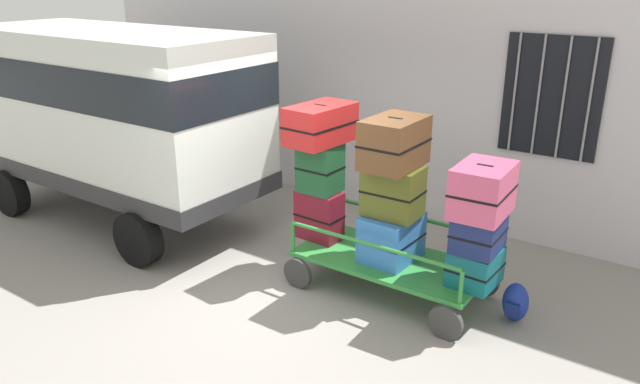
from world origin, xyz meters
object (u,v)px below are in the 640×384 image
Objects in this scene: suitcase_left_bottom at (319,215)px; suitcase_left_top at (320,124)px; van at (112,106)px; suitcase_midleft_middle at (393,191)px; suitcase_midleft_bottom at (391,237)px; luggage_cart at (390,264)px; suitcase_center_bottom at (475,266)px; suitcase_center_middle at (478,232)px; suitcase_center_top at (483,190)px; suitcase_midleft_top at (394,143)px; backpack at (515,303)px; suitcase_left_middle at (320,167)px.

suitcase_left_top is at bearing 90.00° from suitcase_left_bottom.
van is 4.37m from suitcase_midleft_middle.
suitcase_midleft_bottom is (4.34, 0.28, -1.00)m from van.
luggage_cart is (4.34, 0.28, -1.33)m from van.
luggage_cart is 0.34m from suitcase_midleft_bottom.
suitcase_center_bottom is 0.97× the size of suitcase_center_middle.
suitcase_left_top is at bearing 179.15° from suitcase_center_top.
backpack is at bearing 8.86° from suitcase_midleft_top.
suitcase_left_bottom reaches higher than suitcase_center_bottom.
suitcase_midleft_top is 1.39× the size of suitcase_center_bottom.
van is at bearing -174.72° from suitcase_left_top.
suitcase_center_middle is at bearing 1.37° from suitcase_midleft_top.
van is 3.39m from suitcase_left_middle.
suitcase_left_top reaches higher than suitcase_left_middle.
suitcase_midleft_bottom reaches higher than backpack.
backpack is at bearing 25.85° from suitcase_center_bottom.
suitcase_center_bottom is at bearing -0.35° from suitcase_midleft_bottom.
suitcase_left_bottom is 0.98× the size of suitcase_midleft_middle.
suitcase_left_top is 1.27× the size of suitcase_midleft_bottom.
suitcase_center_bottom is (0.98, 0.02, -1.17)m from suitcase_midleft_top.
suitcase_left_bottom is at bearing 179.82° from suitcase_midleft_bottom.
suitcase_left_top is (-0.98, 0.03, 1.49)m from luggage_cart.
luggage_cart is 3.71× the size of suitcase_left_middle.
suitcase_midleft_middle is 1.01m from suitcase_center_top.
suitcase_center_middle is (0.98, 0.00, 0.65)m from luggage_cart.
suitcase_center_bottom is (5.32, 0.28, -1.07)m from van.
van is at bearing -177.04° from suitcase_center_bottom.
suitcase_left_bottom is at bearing -175.53° from backpack.
backpack is (5.72, 0.47, -1.46)m from van.
backpack is (0.40, 0.19, -0.39)m from suitcase_center_bottom.
suitcase_center_middle is (0.98, -0.00, 0.31)m from suitcase_midleft_bottom.
suitcase_midleft_middle is at bearing -171.78° from backpack.
suitcase_center_bottom is at bearing 1.26° from suitcase_midleft_top.
van is 5.44m from suitcase_center_bottom.
suitcase_left_bottom is 1.11m from suitcase_midleft_middle.
luggage_cart is at bearing -172.05° from backpack.
luggage_cart is 3.65× the size of suitcase_left_bottom.
suitcase_midleft_top reaches higher than suitcase_center_bottom.
suitcase_left_top is at bearing 178.34° from suitcase_midleft_bottom.
suitcase_midleft_bottom is at bearing 179.97° from suitcase_center_top.
van is at bearing -176.45° from suitcase_midleft_middle.
suitcase_left_middle is at bearing 178.36° from luggage_cart.
van is 5.34m from suitcase_center_top.
van is at bearing -176.29° from suitcase_midleft_bottom.
van reaches higher than suitcase_center_bottom.
backpack is (1.38, 0.22, -1.56)m from suitcase_midleft_top.
backpack is at bearing 7.95° from luggage_cart.
suitcase_left_middle reaches higher than suitcase_midleft_middle.
van is 6.31× the size of suitcase_center_top.
suitcase_center_top is (0.00, 0.00, 0.45)m from suitcase_center_middle.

